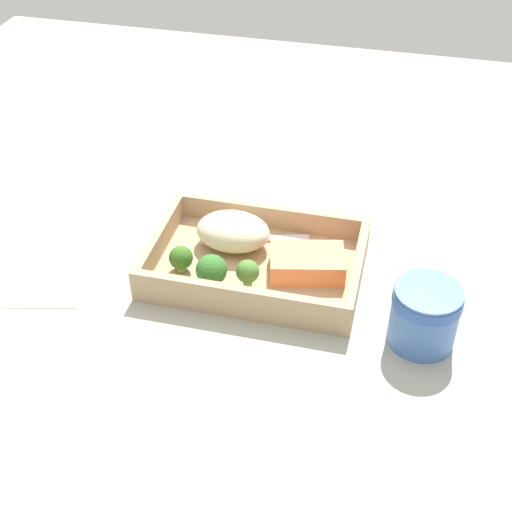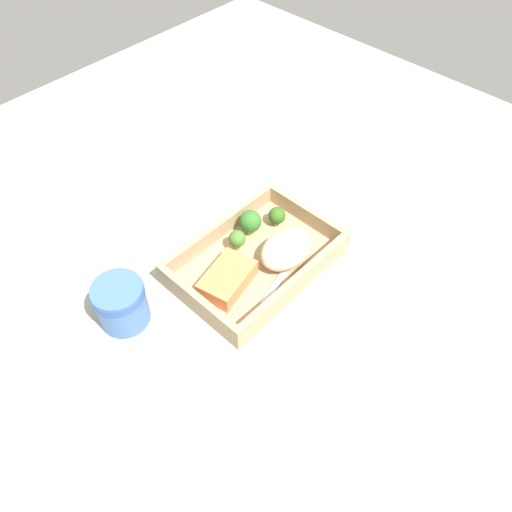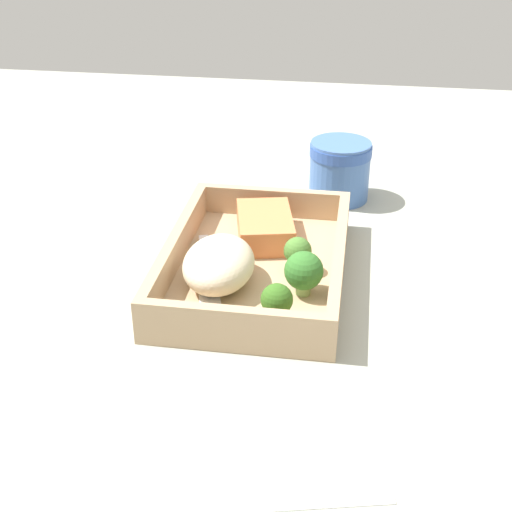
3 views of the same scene
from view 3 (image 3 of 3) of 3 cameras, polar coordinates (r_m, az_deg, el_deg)
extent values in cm
cube|color=#9A9D8F|center=(80.64, 0.00, -2.29)|extent=(160.00, 160.00, 2.00)
cube|color=tan|center=(79.81, 0.00, -1.31)|extent=(28.64, 19.41, 1.20)
cube|color=tan|center=(80.35, -6.43, 0.65)|extent=(28.64, 1.20, 3.53)
cube|color=tan|center=(77.95, 6.63, -0.33)|extent=(28.64, 1.20, 3.53)
cube|color=tan|center=(90.73, 1.32, 4.35)|extent=(1.20, 17.01, 3.53)
cube|color=tan|center=(67.15, -1.79, -5.48)|extent=(1.20, 17.01, 3.53)
cube|color=#EA804B|center=(84.79, 1.05, 2.32)|extent=(10.95, 8.28, 3.15)
ellipsoid|color=beige|center=(75.30, -2.99, -0.66)|extent=(10.37, 7.53, 4.99)
cylinder|color=#85A55E|center=(74.65, 3.79, -2.47)|extent=(1.56, 1.56, 1.65)
sphere|color=#326E29|center=(73.64, 3.84, -1.18)|extent=(4.10, 4.10, 4.10)
cylinder|color=#8AA45A|center=(70.83, 1.66, -4.53)|extent=(1.23, 1.23, 1.28)
sphere|color=#34641E|center=(69.99, 1.68, -3.49)|extent=(3.23, 3.23, 3.23)
cylinder|color=#769C5C|center=(78.49, 3.31, -0.71)|extent=(1.17, 1.17, 1.70)
sphere|color=#48772F|center=(77.65, 3.35, 0.37)|extent=(3.08, 3.08, 3.08)
cube|color=silver|center=(80.64, -4.00, -0.37)|extent=(12.27, 4.23, 0.44)
cube|color=silver|center=(73.88, -3.73, -3.40)|extent=(3.85, 3.00, 0.44)
cylinder|color=#456DB2|center=(97.93, 6.70, 6.79)|extent=(8.10, 8.10, 8.13)
cylinder|color=#3356A8|center=(96.85, 6.80, 8.39)|extent=(8.34, 8.34, 1.46)
cube|color=white|center=(57.99, 2.08, -15.94)|extent=(13.28, 17.55, 0.24)
camera|label=1|loc=(1.08, 53.73, 31.04)|focal=50.00mm
camera|label=2|loc=(1.22, -20.21, 41.28)|focal=35.00mm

